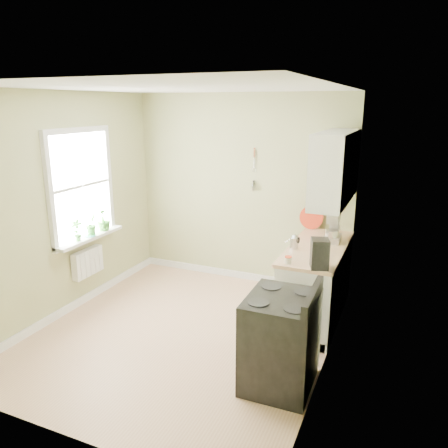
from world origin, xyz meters
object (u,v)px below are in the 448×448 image
at_px(kettle, 294,242).
at_px(stand_mixer, 333,228).
at_px(stove, 281,341).
at_px(coffee_maker, 319,254).

bearing_deg(kettle, stand_mixer, 51.91).
bearing_deg(stand_mixer, stove, -94.47).
relative_size(stove, coffee_maker, 3.22).
bearing_deg(stand_mixer, coffee_maker, -88.35).
bearing_deg(stove, stand_mixer, 85.53).
height_order(stand_mixer, kettle, stand_mixer).
xyz_separation_m(stove, coffee_maker, (0.16, 0.77, 0.61)).
xyz_separation_m(kettle, coffee_maker, (0.39, -0.51, 0.06)).
distance_m(stand_mixer, kettle, 0.60).
bearing_deg(stand_mixer, kettle, -128.09).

